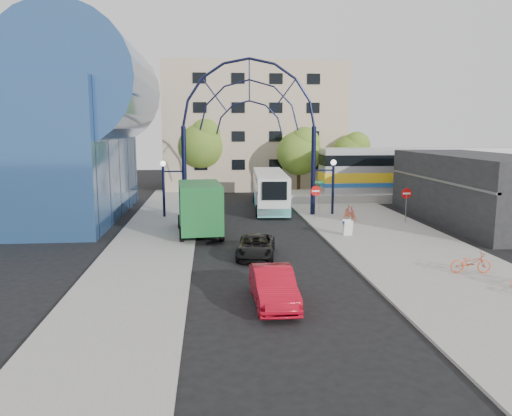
{
  "coord_description": "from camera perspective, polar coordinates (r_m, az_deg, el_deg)",
  "views": [
    {
      "loc": [
        -3.04,
        -24.35,
        6.84
      ],
      "look_at": [
        -0.24,
        6.0,
        1.96
      ],
      "focal_mm": 35.0,
      "sensor_mm": 36.0,
      "label": 1
    }
  ],
  "objects": [
    {
      "name": "tree_north_a",
      "position": [
        51.15,
        5.08,
        6.55
      ],
      "size": [
        4.48,
        4.48,
        7.0
      ],
      "color": "#382314",
      "rests_on": "ground"
    },
    {
      "name": "sidewalk_east",
      "position": [
        31.17,
        15.64,
        -3.82
      ],
      "size": [
        8.0,
        56.0,
        0.12
      ],
      "primitive_type": "cube",
      "color": "gray",
      "rests_on": "ground"
    },
    {
      "name": "black_suv",
      "position": [
        26.8,
        0.0,
        -4.41
      ],
      "size": [
        2.55,
        4.44,
        1.17
      ],
      "primitive_type": "imported",
      "rotation": [
        0.0,
        0.0,
        -0.15
      ],
      "color": "black",
      "rests_on": "ground"
    },
    {
      "name": "train_platform",
      "position": [
        52.16,
        20.99,
        1.39
      ],
      "size": [
        32.0,
        5.0,
        0.8
      ],
      "primitive_type": "cube",
      "color": "gray",
      "rests_on": "ground"
    },
    {
      "name": "commercial_block_east",
      "position": [
        39.51,
        23.59,
        2.02
      ],
      "size": [
        6.0,
        16.0,
        5.0
      ],
      "primitive_type": "cube",
      "color": "black",
      "rests_on": "ground"
    },
    {
      "name": "red_sedan",
      "position": [
        19.76,
        2.0,
        -8.94
      ],
      "size": [
        1.61,
        4.42,
        1.45
      ],
      "primitive_type": "imported",
      "rotation": [
        0.0,
        0.0,
        0.02
      ],
      "color": "#AC0A1C",
      "rests_on": "ground"
    },
    {
      "name": "ground",
      "position": [
        25.47,
        1.78,
        -6.49
      ],
      "size": [
        120.0,
        120.0,
        0.0
      ],
      "primitive_type": "plane",
      "color": "black",
      "rests_on": "ground"
    },
    {
      "name": "do_not_enter_sign",
      "position": [
        37.42,
        16.81,
        1.23
      ],
      "size": [
        0.76,
        0.07,
        2.48
      ],
      "color": "slate",
      "rests_on": "sidewalk_east"
    },
    {
      "name": "city_bus",
      "position": [
        42.83,
        1.59,
        2.11
      ],
      "size": [
        3.22,
        11.56,
        3.14
      ],
      "rotation": [
        0.0,
        0.0,
        -0.06
      ],
      "color": "silver",
      "rests_on": "ground"
    },
    {
      "name": "bike_near_b",
      "position": [
        38.82,
        10.67,
        -0.36
      ],
      "size": [
        0.7,
        1.56,
        0.9
      ],
      "primitive_type": "imported",
      "rotation": [
        0.0,
        0.0,
        0.19
      ],
      "color": "red",
      "rests_on": "sidewalk_east"
    },
    {
      "name": "train_car",
      "position": [
        51.91,
        21.15,
        4.13
      ],
      "size": [
        25.1,
        3.05,
        4.2
      ],
      "color": "#B7B7BC",
      "rests_on": "train_platform"
    },
    {
      "name": "bike_far_a",
      "position": [
        25.57,
        23.35,
        -5.75
      ],
      "size": [
        1.96,
        0.85,
        1.0
      ],
      "primitive_type": "imported",
      "rotation": [
        0.0,
        0.0,
        1.47
      ],
      "color": "#D05129",
      "rests_on": "sidewalk_east"
    },
    {
      "name": "sandwich_board",
      "position": [
        32.12,
        10.44,
        -2.01
      ],
      "size": [
        0.55,
        0.61,
        0.99
      ],
      "color": "white",
      "rests_on": "sidewalk_east"
    },
    {
      "name": "transit_hall",
      "position": [
        41.22,
        -22.83,
        8.19
      ],
      "size": [
        16.5,
        18.0,
        14.5
      ],
      "color": "navy",
      "rests_on": "ground"
    },
    {
      "name": "street_name_sign",
      "position": [
        38.15,
        7.24,
        1.93
      ],
      "size": [
        0.7,
        0.7,
        2.8
      ],
      "color": "slate",
      "rests_on": "sidewalk_east"
    },
    {
      "name": "stop_sign",
      "position": [
        37.5,
        6.84,
        1.6
      ],
      "size": [
        0.8,
        0.07,
        2.5
      ],
      "color": "slate",
      "rests_on": "sidewalk_east"
    },
    {
      "name": "tree_north_c",
      "position": [
        54.49,
        10.95,
        6.23
      ],
      "size": [
        4.16,
        4.16,
        6.5
      ],
      "color": "#382314",
      "rests_on": "ground"
    },
    {
      "name": "bike_near_a",
      "position": [
        37.41,
        10.71,
        -0.79
      ],
      "size": [
        0.97,
        1.63,
        0.81
      ],
      "primitive_type": "imported",
      "rotation": [
        0.0,
        0.0,
        0.3
      ],
      "color": "orange",
      "rests_on": "sidewalk_east"
    },
    {
      "name": "tree_north_b",
      "position": [
        54.3,
        -6.21,
        7.38
      ],
      "size": [
        5.12,
        5.12,
        8.0
      ],
      "color": "#382314",
      "rests_on": "ground"
    },
    {
      "name": "apartment_block",
      "position": [
        59.53,
        -0.42,
        9.25
      ],
      "size": [
        20.0,
        12.1,
        14.0
      ],
      "color": "tan",
      "rests_on": "ground"
    },
    {
      "name": "plaza_west",
      "position": [
        31.29,
        -11.52,
        -3.61
      ],
      "size": [
        5.0,
        50.0,
        0.12
      ],
      "primitive_type": "cube",
      "color": "gray",
      "rests_on": "ground"
    },
    {
      "name": "green_truck",
      "position": [
        32.39,
        -6.5,
        -0.05
      ],
      "size": [
        3.09,
        7.04,
        3.46
      ],
      "rotation": [
        0.0,
        0.0,
        0.08
      ],
      "color": "black",
      "rests_on": "ground"
    },
    {
      "name": "gateway_arch",
      "position": [
        38.51,
        -0.76,
        11.64
      ],
      "size": [
        13.64,
        0.44,
        12.1
      ],
      "color": "black",
      "rests_on": "ground"
    }
  ]
}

